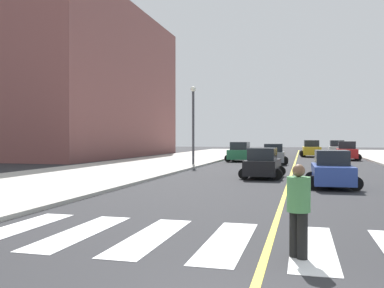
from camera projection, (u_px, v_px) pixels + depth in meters
name	position (u px, v px, depth m)	size (l,w,h in m)	color
sidewalk_kerb_west	(99.00, 172.00, 27.69)	(10.00, 120.00, 0.15)	#B2ADA3
crosswalk_paint	(269.00, 244.00, 9.13)	(13.50, 4.00, 0.01)	silver
lane_divider_paint	(296.00, 160.00, 43.95)	(0.16, 80.00, 0.01)	yellow
low_rise_brick_west	(80.00, 84.00, 54.46)	(16.00, 32.00, 18.56)	brown
car_white_nearest	(337.00, 148.00, 56.22)	(2.91, 4.60, 2.04)	silver
car_red_second	(347.00, 151.00, 44.83)	(2.88, 4.50, 1.98)	red
car_gray_third	(274.00, 155.00, 37.35)	(2.61, 4.11, 1.81)	slate
car_green_fourth	(240.00, 152.00, 42.16)	(2.77, 4.36, 1.93)	#236B42
car_yellow_fifth	(311.00, 149.00, 52.58)	(2.97, 4.67, 2.06)	gold
car_black_sixth	(263.00, 164.00, 24.39)	(2.50, 3.94, 1.74)	black
car_blue_seventh	(332.00, 170.00, 19.81)	(2.44, 3.87, 1.72)	#2D479E
pedestrian_crossing	(299.00, 207.00, 8.02)	(0.44, 0.44, 1.79)	black
street_lamp	(193.00, 118.00, 35.47)	(0.44, 0.44, 6.48)	#38383D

